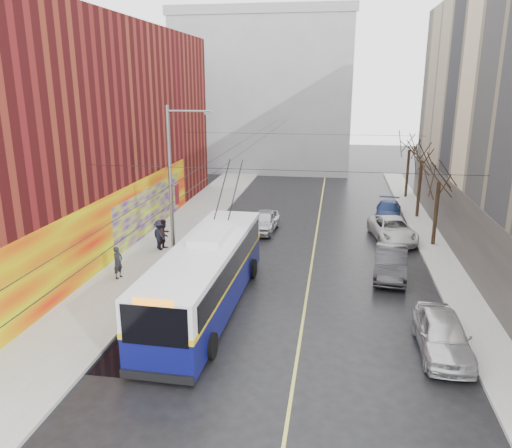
{
  "coord_description": "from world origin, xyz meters",
  "views": [
    {
      "loc": [
        2.65,
        -15.83,
        10.17
      ],
      "look_at": [
        -1.32,
        8.71,
        3.07
      ],
      "focal_mm": 35.0,
      "sensor_mm": 36.0,
      "label": 1
    }
  ],
  "objects": [
    {
      "name": "streetlight_pole",
      "position": [
        -6.14,
        10.0,
        4.85
      ],
      "size": [
        2.65,
        0.6,
        9.0
      ],
      "color": "slate",
      "rests_on": "ground"
    },
    {
      "name": "sidewalk_left",
      "position": [
        -8.0,
        12.0,
        0.07
      ],
      "size": [
        4.0,
        60.0,
        0.15
      ],
      "primitive_type": "cube",
      "color": "gray",
      "rests_on": "ground"
    },
    {
      "name": "pigeons_flying",
      "position": [
        -2.79,
        9.8,
        7.15
      ],
      "size": [
        2.46,
        1.08,
        1.25
      ],
      "color": "slate"
    },
    {
      "name": "parked_car_a",
      "position": [
        7.0,
        2.43,
        0.78
      ],
      "size": [
        1.87,
        4.61,
        1.57
      ],
      "primitive_type": "imported",
      "rotation": [
        0.0,
        0.0,
        0.0
      ],
      "color": "silver",
      "rests_on": "ground"
    },
    {
      "name": "tree_mid",
      "position": [
        9.0,
        23.0,
        5.25
      ],
      "size": [
        3.2,
        3.2,
        6.68
      ],
      "color": "black",
      "rests_on": "ground"
    },
    {
      "name": "building_far",
      "position": [
        -6.0,
        44.99,
        9.02
      ],
      "size": [
        20.5,
        12.1,
        18.0
      ],
      "color": "gray",
      "rests_on": "ground"
    },
    {
      "name": "parked_car_b",
      "position": [
        5.8,
        10.29,
        0.78
      ],
      "size": [
        2.15,
        4.88,
        1.56
      ],
      "primitive_type": "imported",
      "rotation": [
        0.0,
        0.0,
        -0.11
      ],
      "color": "#2B2B2E",
      "rests_on": "ground"
    },
    {
      "name": "pedestrian_c",
      "position": [
        -7.96,
        12.3,
        1.07
      ],
      "size": [
        1.35,
        1.29,
        1.84
      ],
      "primitive_type": "imported",
      "rotation": [
        0.0,
        0.0,
        2.45
      ],
      "color": "black",
      "rests_on": "sidewalk_left"
    },
    {
      "name": "parked_car_d",
      "position": [
        6.77,
        22.43,
        0.67
      ],
      "size": [
        2.38,
        4.77,
        1.33
      ],
      "primitive_type": "imported",
      "rotation": [
        0.0,
        0.0,
        -0.12
      ],
      "color": "#16244E",
      "rests_on": "ground"
    },
    {
      "name": "ground",
      "position": [
        0.0,
        0.0,
        0.0
      ],
      "size": [
        140.0,
        140.0,
        0.0
      ],
      "primitive_type": "plane",
      "color": "black",
      "rests_on": "ground"
    },
    {
      "name": "tree_near",
      "position": [
        9.0,
        16.0,
        4.98
      ],
      "size": [
        3.2,
        3.2,
        6.4
      ],
      "color": "black",
      "rests_on": "ground"
    },
    {
      "name": "sidewalk_right",
      "position": [
        9.0,
        12.0,
        0.07
      ],
      "size": [
        2.0,
        60.0,
        0.15
      ],
      "primitive_type": "cube",
      "color": "gray",
      "rests_on": "ground"
    },
    {
      "name": "tree_far",
      "position": [
        9.0,
        30.0,
        5.14
      ],
      "size": [
        3.2,
        3.2,
        6.57
      ],
      "color": "black",
      "rests_on": "ground"
    },
    {
      "name": "catenary_wires",
      "position": [
        -2.54,
        14.77,
        6.25
      ],
      "size": [
        18.0,
        60.0,
        0.22
      ],
      "color": "black"
    },
    {
      "name": "building_left",
      "position": [
        -15.99,
        13.99,
        6.99
      ],
      "size": [
        12.11,
        36.0,
        14.0
      ],
      "color": "#551112",
      "rests_on": "ground"
    },
    {
      "name": "trolleybus",
      "position": [
        -2.99,
        4.79,
        1.68
      ],
      "size": [
        3.23,
        12.83,
        6.04
      ],
      "rotation": [
        0.0,
        0.0,
        -0.02
      ],
      "color": "#090C47",
      "rests_on": "ground"
    },
    {
      "name": "pedestrian_a",
      "position": [
        -8.48,
        7.37,
        1.02
      ],
      "size": [
        0.56,
        0.72,
        1.73
      ],
      "primitive_type": "imported",
      "rotation": [
        0.0,
        0.0,
        1.31
      ],
      "color": "black",
      "rests_on": "sidewalk_left"
    },
    {
      "name": "parked_car_c",
      "position": [
        6.53,
        16.99,
        0.74
      ],
      "size": [
        3.22,
        5.6,
        1.47
      ],
      "primitive_type": "imported",
      "rotation": [
        0.0,
        0.0,
        0.15
      ],
      "color": "#BBBBBD",
      "rests_on": "ground"
    },
    {
      "name": "lane_line",
      "position": [
        1.5,
        14.0,
        0.0
      ],
      "size": [
        0.12,
        50.0,
        0.01
      ],
      "primitive_type": "cube",
      "color": "#BFB74C",
      "rests_on": "ground"
    },
    {
      "name": "following_car",
      "position": [
        -2.21,
        17.64,
        0.73
      ],
      "size": [
        2.03,
        4.39,
        1.46
      ],
      "primitive_type": "imported",
      "rotation": [
        0.0,
        0.0,
        -0.07
      ],
      "color": "#B7B7BC",
      "rests_on": "ground"
    },
    {
      "name": "puddle",
      "position": [
        -5.64,
        0.28,
        0.0
      ],
      "size": [
        2.43,
        3.01,
        0.01
      ],
      "primitive_type": "cube",
      "color": "black",
      "rests_on": "ground"
    },
    {
      "name": "pedestrian_b",
      "position": [
        -7.68,
        12.38,
        1.1
      ],
      "size": [
        0.95,
        1.09,
        1.89
      ],
      "primitive_type": "imported",
      "rotation": [
        0.0,
        0.0,
        1.28
      ],
      "color": "black",
      "rests_on": "sidewalk_left"
    }
  ]
}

